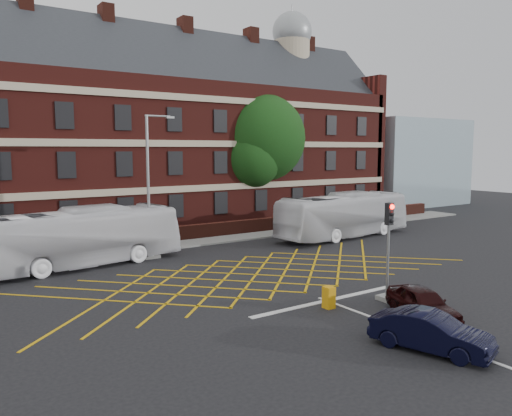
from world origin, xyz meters
TOP-DOWN VIEW (x-y plane):
  - ground at (0.00, 0.00)m, footprint 120.00×120.00m
  - victorian_building at (0.25, 22.00)m, footprint 51.00×12.17m
  - boundary_wall at (0.00, 13.00)m, footprint 56.00×0.50m
  - far_pavement at (0.00, 12.00)m, footprint 60.00×3.00m
  - glass_block at (34.00, 21.00)m, footprint 14.00×10.00m
  - box_junction_hatching at (0.00, 2.00)m, footprint 8.22×8.22m
  - stop_line at (0.00, -3.50)m, footprint 8.00×0.30m
  - centre_line at (0.00, -10.00)m, footprint 0.15×14.00m
  - bus_left at (-7.33, 9.03)m, footprint 12.16×4.20m
  - bus_right at (11.82, 7.67)m, footprint 12.06×3.72m
  - car_navy at (-0.88, -9.44)m, footprint 2.47×4.09m
  - car_maroon at (1.52, -7.28)m, footprint 2.58×3.91m
  - deciduous_tree at (10.94, 17.37)m, footprint 7.97×7.85m
  - traffic_light_near at (2.23, -4.90)m, footprint 0.70×0.70m
  - street_lamp at (-2.93, 9.08)m, footprint 2.25×1.00m
  - utility_cabinet at (-0.61, -4.28)m, footprint 0.41×0.42m

SIDE VIEW (x-z plane):
  - ground at x=0.00m, z-range 0.00..0.00m
  - box_junction_hatching at x=0.00m, z-range 0.00..0.02m
  - stop_line at x=0.00m, z-range 0.00..0.02m
  - centre_line at x=0.00m, z-range 0.00..0.02m
  - far_pavement at x=0.00m, z-range 0.00..0.12m
  - utility_cabinet at x=-0.61m, z-range 0.00..0.91m
  - boundary_wall at x=0.00m, z-range 0.00..1.10m
  - car_maroon at x=1.52m, z-range 0.00..1.24m
  - car_navy at x=-0.88m, z-range 0.00..1.27m
  - bus_right at x=11.82m, z-range 0.00..3.31m
  - bus_left at x=-7.33m, z-range 0.00..3.32m
  - traffic_light_near at x=2.23m, z-range -0.37..3.90m
  - street_lamp at x=-2.93m, z-range -1.37..7.21m
  - glass_block at x=34.00m, z-range 0.00..10.00m
  - deciduous_tree at x=10.94m, z-range 1.26..12.73m
  - victorian_building at x=0.25m, z-range -2.36..18.04m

